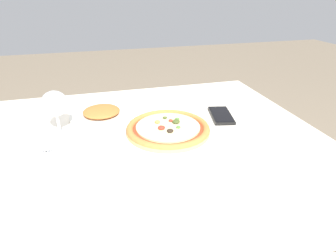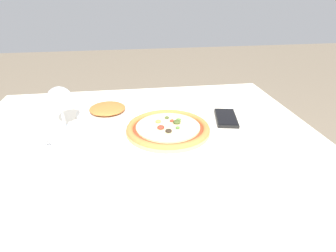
% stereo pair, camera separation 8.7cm
% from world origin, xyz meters
% --- Properties ---
extents(dining_table, '(1.11, 0.94, 0.72)m').
position_xyz_m(dining_table, '(0.00, 0.00, 0.63)').
color(dining_table, '#997047').
rests_on(dining_table, ground_plane).
extents(pizza_plate, '(0.29, 0.29, 0.04)m').
position_xyz_m(pizza_plate, '(0.08, 0.02, 0.74)').
color(pizza_plate, white).
rests_on(pizza_plate, dining_table).
extents(fork, '(0.03, 0.17, 0.00)m').
position_xyz_m(fork, '(-0.28, -0.03, 0.73)').
color(fork, silver).
rests_on(fork, dining_table).
extents(wine_glass_far_left, '(0.08, 0.08, 0.14)m').
position_xyz_m(wine_glass_far_left, '(-0.25, 0.11, 0.82)').
color(wine_glass_far_left, silver).
rests_on(wine_glass_far_left, dining_table).
extents(cell_phone, '(0.10, 0.16, 0.01)m').
position_xyz_m(cell_phone, '(0.29, 0.10, 0.73)').
color(cell_phone, black).
rests_on(cell_phone, dining_table).
extents(side_plate, '(0.22, 0.22, 0.03)m').
position_xyz_m(side_plate, '(-0.12, 0.21, 0.74)').
color(side_plate, white).
rests_on(side_plate, dining_table).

